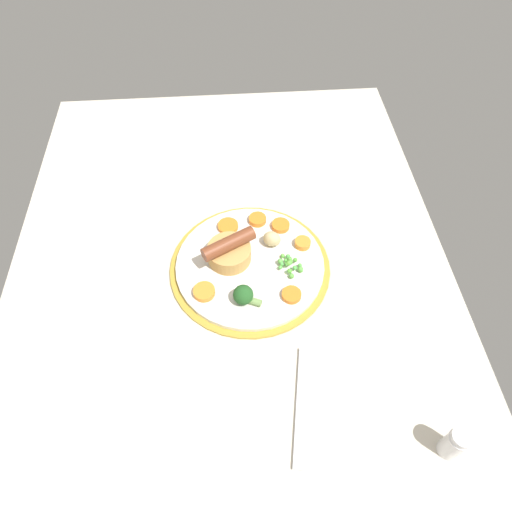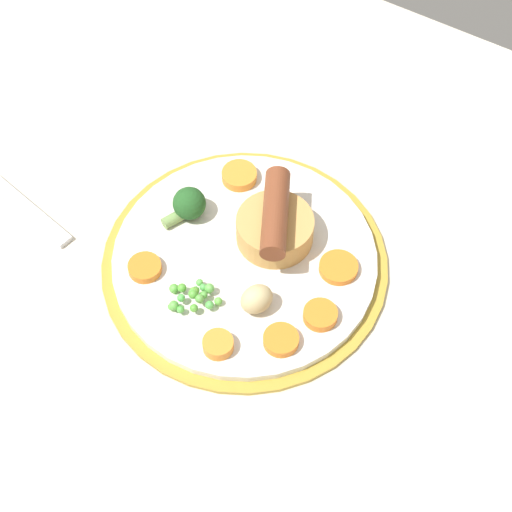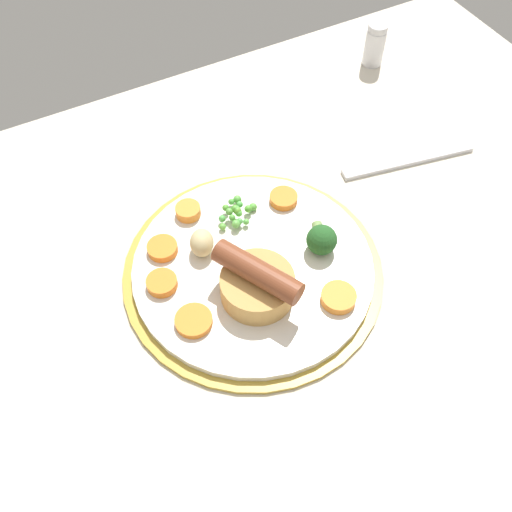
{
  "view_description": "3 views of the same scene",
  "coord_description": "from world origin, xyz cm",
  "px_view_note": "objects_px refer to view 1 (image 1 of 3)",
  "views": [
    {
      "loc": [
        47.63,
        1.0,
        70.34
      ],
      "look_at": [
        -1.0,
        4.71,
        5.9
      ],
      "focal_mm": 32.0,
      "sensor_mm": 36.0,
      "label": 1
    },
    {
      "loc": [
        -26.66,
        43.47,
        75.52
      ],
      "look_at": [
        -2.12,
        3.84,
        6.03
      ],
      "focal_mm": 60.0,
      "sensor_mm": 36.0,
      "label": 2
    },
    {
      "loc": [
        -16.98,
        -28.19,
        55.94
      ],
      "look_at": [
        -0.15,
        3.76,
        5.54
      ],
      "focal_mm": 40.0,
      "sensor_mm": 36.0,
      "label": 3
    }
  ],
  "objects_px": {
    "carrot_slice_4": "(204,292)",
    "salt_shaker": "(454,443)",
    "carrot_slice_2": "(303,243)",
    "carrot_slice_1": "(257,220)",
    "potato_chunk_0": "(272,239)",
    "carrot_slice_5": "(281,225)",
    "dinner_plate": "(250,266)",
    "fork": "(302,405)",
    "broccoli_floret_near": "(244,295)",
    "carrot_slice_6": "(229,226)",
    "carrot_slice_0": "(291,295)",
    "pea_pile": "(290,264)",
    "sausage_pudding": "(227,251)"
  },
  "relations": [
    {
      "from": "carrot_slice_2",
      "to": "carrot_slice_1",
      "type": "bearing_deg",
      "value": -129.77
    },
    {
      "from": "potato_chunk_0",
      "to": "salt_shaker",
      "type": "height_order",
      "value": "salt_shaker"
    },
    {
      "from": "sausage_pudding",
      "to": "potato_chunk_0",
      "type": "xyz_separation_m",
      "value": [
        -0.03,
        0.08,
        -0.01
      ]
    },
    {
      "from": "pea_pile",
      "to": "carrot_slice_1",
      "type": "distance_m",
      "value": 0.12
    },
    {
      "from": "potato_chunk_0",
      "to": "carrot_slice_5",
      "type": "relative_size",
      "value": 0.96
    },
    {
      "from": "potato_chunk_0",
      "to": "carrot_slice_4",
      "type": "bearing_deg",
      "value": -51.62
    },
    {
      "from": "sausage_pudding",
      "to": "carrot_slice_2",
      "type": "xyz_separation_m",
      "value": [
        -0.02,
        0.14,
        -0.02
      ]
    },
    {
      "from": "dinner_plate",
      "to": "pea_pile",
      "type": "bearing_deg",
      "value": 77.62
    },
    {
      "from": "broccoli_floret_near",
      "to": "potato_chunk_0",
      "type": "distance_m",
      "value": 0.13
    },
    {
      "from": "carrot_slice_6",
      "to": "pea_pile",
      "type": "bearing_deg",
      "value": 45.33
    },
    {
      "from": "sausage_pudding",
      "to": "carrot_slice_2",
      "type": "relative_size",
      "value": 3.36
    },
    {
      "from": "pea_pile",
      "to": "carrot_slice_4",
      "type": "height_order",
      "value": "pea_pile"
    },
    {
      "from": "potato_chunk_0",
      "to": "carrot_slice_2",
      "type": "bearing_deg",
      "value": 82.55
    },
    {
      "from": "pea_pile",
      "to": "carrot_slice_5",
      "type": "height_order",
      "value": "pea_pile"
    },
    {
      "from": "dinner_plate",
      "to": "fork",
      "type": "distance_m",
      "value": 0.26
    },
    {
      "from": "sausage_pudding",
      "to": "pea_pile",
      "type": "bearing_deg",
      "value": -42.48
    },
    {
      "from": "salt_shaker",
      "to": "sausage_pudding",
      "type": "bearing_deg",
      "value": -139.82
    },
    {
      "from": "pea_pile",
      "to": "broccoli_floret_near",
      "type": "xyz_separation_m",
      "value": [
        0.06,
        -0.08,
        0.01
      ]
    },
    {
      "from": "potato_chunk_0",
      "to": "carrot_slice_6",
      "type": "xyz_separation_m",
      "value": [
        -0.05,
        -0.08,
        -0.01
      ]
    },
    {
      "from": "sausage_pudding",
      "to": "pea_pile",
      "type": "relative_size",
      "value": 1.84
    },
    {
      "from": "broccoli_floret_near",
      "to": "carrot_slice_4",
      "type": "bearing_deg",
      "value": 7.54
    },
    {
      "from": "dinner_plate",
      "to": "carrot_slice_1",
      "type": "relative_size",
      "value": 8.71
    },
    {
      "from": "carrot_slice_2",
      "to": "fork",
      "type": "height_order",
      "value": "carrot_slice_2"
    },
    {
      "from": "dinner_plate",
      "to": "potato_chunk_0",
      "type": "distance_m",
      "value": 0.06
    },
    {
      "from": "pea_pile",
      "to": "fork",
      "type": "relative_size",
      "value": 0.3
    },
    {
      "from": "dinner_plate",
      "to": "carrot_slice_5",
      "type": "relative_size",
      "value": 8.53
    },
    {
      "from": "pea_pile",
      "to": "broccoli_floret_near",
      "type": "height_order",
      "value": "broccoli_floret_near"
    },
    {
      "from": "sausage_pudding",
      "to": "carrot_slice_0",
      "type": "xyz_separation_m",
      "value": [
        0.09,
        0.11,
        -0.02
      ]
    },
    {
      "from": "carrot_slice_2",
      "to": "carrot_slice_6",
      "type": "xyz_separation_m",
      "value": [
        -0.05,
        -0.13,
        -0.0
      ]
    },
    {
      "from": "dinner_plate",
      "to": "broccoli_floret_near",
      "type": "xyz_separation_m",
      "value": [
        0.08,
        -0.01,
        0.02
      ]
    },
    {
      "from": "carrot_slice_4",
      "to": "carrot_slice_5",
      "type": "bearing_deg",
      "value": 133.57
    },
    {
      "from": "carrot_slice_0",
      "to": "salt_shaker",
      "type": "height_order",
      "value": "salt_shaker"
    },
    {
      "from": "carrot_slice_6",
      "to": "salt_shaker",
      "type": "relative_size",
      "value": 0.61
    },
    {
      "from": "broccoli_floret_near",
      "to": "carrot_slice_6",
      "type": "height_order",
      "value": "broccoli_floret_near"
    },
    {
      "from": "dinner_plate",
      "to": "sausage_pudding",
      "type": "bearing_deg",
      "value": -108.55
    },
    {
      "from": "potato_chunk_0",
      "to": "carrot_slice_4",
      "type": "height_order",
      "value": "potato_chunk_0"
    },
    {
      "from": "potato_chunk_0",
      "to": "carrot_slice_4",
      "type": "relative_size",
      "value": 0.87
    },
    {
      "from": "carrot_slice_0",
      "to": "carrot_slice_5",
      "type": "xyz_separation_m",
      "value": [
        -0.16,
        -0.0,
        0.0
      ]
    },
    {
      "from": "dinner_plate",
      "to": "carrot_slice_5",
      "type": "distance_m",
      "value": 0.1
    },
    {
      "from": "potato_chunk_0",
      "to": "carrot_slice_5",
      "type": "bearing_deg",
      "value": 152.42
    },
    {
      "from": "pea_pile",
      "to": "carrot_slice_2",
      "type": "relative_size",
      "value": 1.82
    },
    {
      "from": "carrot_slice_2",
      "to": "carrot_slice_5",
      "type": "xyz_separation_m",
      "value": [
        -0.05,
        -0.04,
        -0.0
      ]
    },
    {
      "from": "pea_pile",
      "to": "sausage_pudding",
      "type": "bearing_deg",
      "value": -104.67
    },
    {
      "from": "carrot_slice_6",
      "to": "carrot_slice_2",
      "type": "bearing_deg",
      "value": 68.06
    },
    {
      "from": "carrot_slice_4",
      "to": "salt_shaker",
      "type": "height_order",
      "value": "salt_shaker"
    },
    {
      "from": "dinner_plate",
      "to": "broccoli_floret_near",
      "type": "relative_size",
      "value": 5.95
    },
    {
      "from": "pea_pile",
      "to": "carrot_slice_2",
      "type": "xyz_separation_m",
      "value": [
        -0.05,
        0.03,
        -0.0
      ]
    },
    {
      "from": "carrot_slice_6",
      "to": "dinner_plate",
      "type": "bearing_deg",
      "value": 21.14
    },
    {
      "from": "carrot_slice_2",
      "to": "carrot_slice_4",
      "type": "bearing_deg",
      "value": -63.16
    },
    {
      "from": "carrot_slice_2",
      "to": "carrot_slice_4",
      "type": "height_order",
      "value": "carrot_slice_2"
    }
  ]
}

